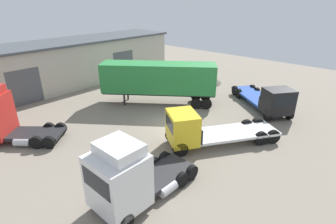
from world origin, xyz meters
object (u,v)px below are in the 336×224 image
(flatbed_truck_black, at_px, (270,100))
(gravel_pile, at_px, (203,75))
(tractor_unit_white, at_px, (126,177))
(container_trailer_green, at_px, (159,79))
(flatbed_truck_yellow, at_px, (200,129))

(flatbed_truck_black, height_order, gravel_pile, flatbed_truck_black)
(tractor_unit_white, height_order, container_trailer_green, container_trailer_green)
(gravel_pile, bearing_deg, tractor_unit_white, -154.85)
(flatbed_truck_yellow, xyz_separation_m, gravel_pile, (13.03, 8.84, -0.35))
(tractor_unit_white, bearing_deg, flatbed_truck_yellow, -173.35)
(container_trailer_green, bearing_deg, flatbed_truck_yellow, 115.77)
(container_trailer_green, xyz_separation_m, flatbed_truck_yellow, (-4.08, -7.94, -1.33))
(tractor_unit_white, bearing_deg, container_trailer_green, -142.40)
(flatbed_truck_black, distance_m, gravel_pile, 10.83)
(container_trailer_green, height_order, flatbed_truck_yellow, container_trailer_green)
(container_trailer_green, height_order, flatbed_truck_black, container_trailer_green)
(tractor_unit_white, xyz_separation_m, flatbed_truck_yellow, (7.51, 0.80, -0.50))
(container_trailer_green, bearing_deg, flatbed_truck_black, 172.07)
(tractor_unit_white, relative_size, gravel_pile, 1.29)
(flatbed_truck_yellow, bearing_deg, gravel_pile, -111.93)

